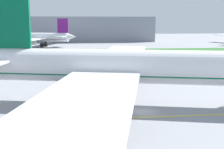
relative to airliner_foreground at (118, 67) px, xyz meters
name	(u,v)px	position (x,y,z in m)	size (l,w,h in m)	color
ground_plane	(141,112)	(3.13, -5.69, -6.56)	(600.00, 600.00, 0.00)	gray
apron_taxi_line	(145,117)	(3.13, -8.57, -6.56)	(280.00, 0.36, 0.01)	yellow
grass_median_strip	(101,51)	(3.13, 91.70, -6.51)	(320.00, 24.00, 0.10)	#2D6628
airliner_foreground	(118,67)	(0.00, 0.00, 0.00)	(60.97, 98.67, 19.31)	white
ground_crew_wingwalker_port	(129,103)	(1.46, -3.62, -5.59)	(0.53, 0.37, 1.59)	black
parked_airliner_far_centre	(40,37)	(-30.09, 121.96, -1.03)	(42.77, 67.55, 16.31)	white
terminal_building	(67,29)	(-16.32, 165.36, 2.44)	(126.69, 20.00, 18.00)	gray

